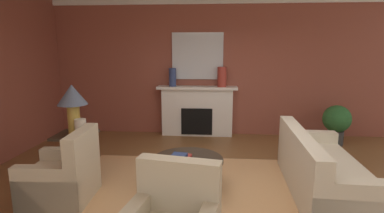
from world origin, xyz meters
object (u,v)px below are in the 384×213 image
(mantel_mirror, at_px, (198,56))
(table_lamp, at_px, (72,100))
(sofa, at_px, (321,173))
(potted_plant, at_px, (337,122))
(vase_mantel_left, at_px, (173,77))
(vase_on_side_table, at_px, (81,128))
(side_table, at_px, (77,153))
(fireplace, at_px, (197,112))
(vase_mantel_right, at_px, (222,77))
(armchair_near_window, at_px, (63,178))
(coffee_table, at_px, (188,166))

(mantel_mirror, height_order, table_lamp, mantel_mirror)
(sofa, distance_m, potted_plant, 2.45)
(vase_mantel_left, height_order, vase_on_side_table, vase_mantel_left)
(mantel_mirror, xyz_separation_m, side_table, (-1.71, -2.57, -1.41))
(fireplace, relative_size, mantel_mirror, 1.57)
(table_lamp, xyz_separation_m, vase_mantel_left, (1.16, 2.40, 0.12))
(side_table, height_order, vase_mantel_right, vase_mantel_right)
(sofa, xyz_separation_m, vase_mantel_left, (-2.41, 2.64, 1.04))
(armchair_near_window, relative_size, vase_on_side_table, 3.66)
(mantel_mirror, xyz_separation_m, vase_mantel_right, (0.55, -0.17, -0.45))
(mantel_mirror, relative_size, potted_plant, 1.38)
(sofa, bearing_deg, fireplace, 124.67)
(fireplace, xyz_separation_m, coffee_table, (0.03, -2.70, -0.21))
(armchair_near_window, bearing_deg, fireplace, 63.54)
(sofa, relative_size, vase_on_side_table, 8.24)
(mantel_mirror, bearing_deg, vase_mantel_left, -162.82)
(table_lamp, xyz_separation_m, vase_on_side_table, (0.15, -0.12, -0.39))
(coffee_table, bearing_deg, armchair_near_window, -164.33)
(sofa, xyz_separation_m, potted_plant, (1.05, 2.20, 0.19))
(mantel_mirror, relative_size, armchair_near_window, 1.21)
(vase_on_side_table, relative_size, potted_plant, 0.31)
(fireplace, xyz_separation_m, table_lamp, (-1.71, -2.45, 0.68))
(vase_mantel_right, xyz_separation_m, potted_plant, (2.36, -0.44, -0.87))
(armchair_near_window, bearing_deg, sofa, 7.55)
(mantel_mirror, xyz_separation_m, armchair_near_window, (-1.57, -3.27, -1.50))
(mantel_mirror, bearing_deg, vase_mantel_right, -17.18)
(table_lamp, bearing_deg, armchair_near_window, -78.39)
(coffee_table, relative_size, vase_mantel_right, 2.28)
(vase_mantel_right, xyz_separation_m, vase_on_side_table, (-2.11, -2.52, -0.53))
(mantel_mirror, height_order, side_table, mantel_mirror)
(fireplace, relative_size, vase_mantel_left, 4.42)
(sofa, relative_size, armchair_near_window, 2.25)
(potted_plant, bearing_deg, table_lamp, -157.01)
(vase_on_side_table, height_order, potted_plant, vase_on_side_table)
(sofa, xyz_separation_m, armchair_near_window, (-3.43, -0.45, 0.01))
(fireplace, xyz_separation_m, vase_on_side_table, (-1.56, -2.57, 0.29))
(potted_plant, bearing_deg, vase_mantel_left, 172.78)
(vase_mantel_right, bearing_deg, fireplace, 174.88)
(potted_plant, bearing_deg, mantel_mirror, 168.20)
(vase_mantel_left, xyz_separation_m, potted_plant, (3.46, -0.44, -0.85))
(vase_mantel_left, bearing_deg, armchair_near_window, -108.17)
(sofa, xyz_separation_m, coffee_table, (-1.84, -0.01, 0.04))
(fireplace, xyz_separation_m, mantel_mirror, (-0.00, 0.12, 1.27))
(table_lamp, bearing_deg, vase_mantel_right, 46.72)
(vase_mantel_right, height_order, vase_on_side_table, vase_mantel_right)
(sofa, bearing_deg, vase_mantel_right, 116.40)
(coffee_table, xyz_separation_m, vase_on_side_table, (-1.59, 0.13, 0.49))
(sofa, height_order, vase_mantel_right, vase_mantel_right)
(table_lamp, height_order, vase_mantel_left, vase_mantel_left)
(vase_mantel_right, distance_m, vase_on_side_table, 3.33)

